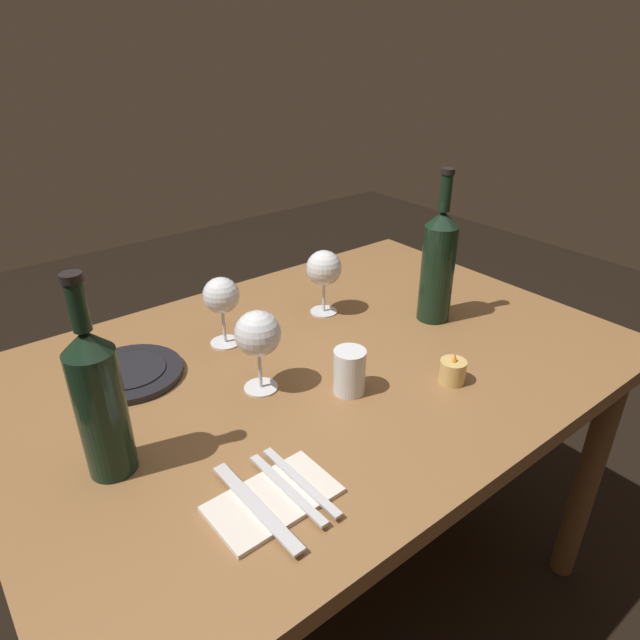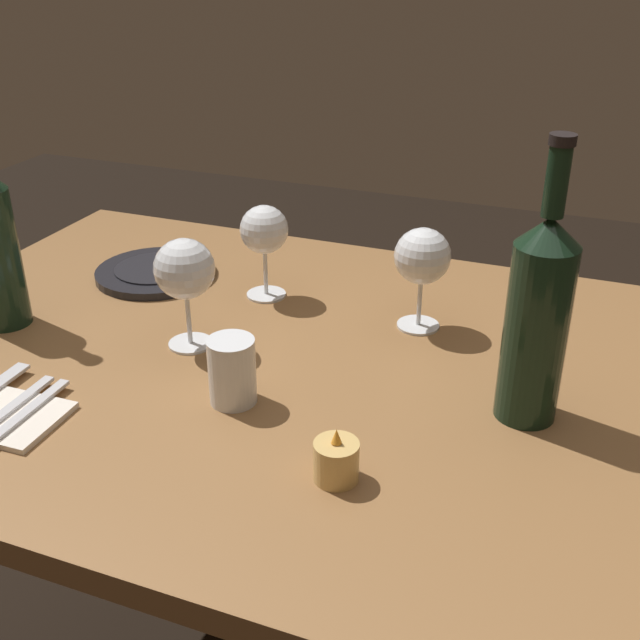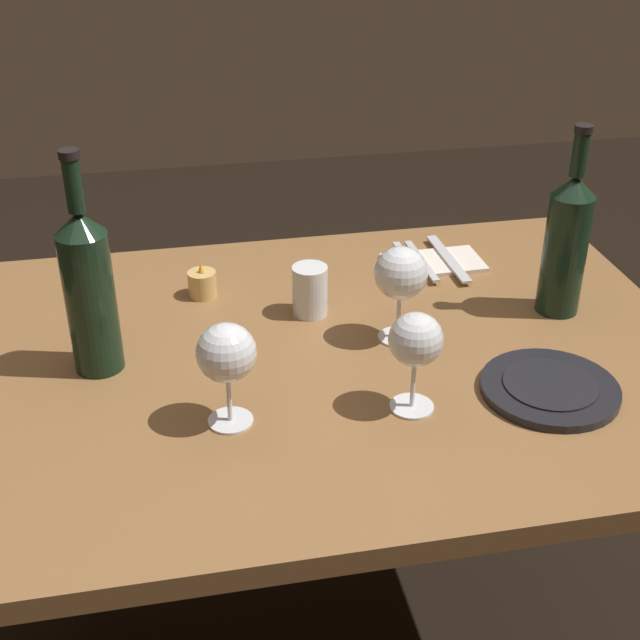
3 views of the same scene
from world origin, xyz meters
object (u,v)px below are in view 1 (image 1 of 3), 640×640
(votive_candle, at_px, (452,372))
(dinner_plate, at_px, (130,373))
(wine_glass_right, at_px, (324,269))
(wine_glass_centre, at_px, (221,297))
(wine_bottle, at_px, (438,264))
(fork_inner, at_px, (287,489))
(water_tumbler, at_px, (349,373))
(fork_outer, at_px, (300,481))
(folded_napkin, at_px, (273,500))
(table_knife, at_px, (256,506))
(wine_bottle_second, at_px, (99,400))
(wine_glass_left, at_px, (258,335))

(votive_candle, distance_m, dinner_plate, 0.64)
(wine_glass_right, distance_m, wine_glass_centre, 0.27)
(wine_bottle, xyz_separation_m, fork_inner, (0.61, 0.25, -0.13))
(water_tumbler, xyz_separation_m, fork_outer, (0.22, 0.14, -0.03))
(folded_napkin, xyz_separation_m, fork_outer, (-0.05, 0.00, 0.01))
(votive_candle, distance_m, fork_inner, 0.43)
(table_knife, bearing_deg, votive_candle, -175.05)
(wine_bottle, xyz_separation_m, wine_bottle_second, (0.79, 0.03, -0.01))
(water_tumbler, relative_size, dinner_plate, 0.43)
(wine_glass_centre, distance_m, water_tumbler, 0.33)
(wine_bottle_second, bearing_deg, wine_glass_left, -172.35)
(fork_inner, bearing_deg, wine_glass_left, -114.96)
(wine_glass_left, distance_m, wine_bottle, 0.49)
(folded_napkin, bearing_deg, table_knife, 0.00)
(wine_glass_right, relative_size, wine_bottle, 0.45)
(wine_bottle, xyz_separation_m, water_tumbler, (0.36, 0.11, -0.10))
(wine_bottle, bearing_deg, wine_glass_right, -44.79)
(dinner_plate, bearing_deg, folded_napkin, 94.93)
(table_knife, bearing_deg, wine_glass_left, -124.19)
(wine_glass_right, bearing_deg, wine_glass_centre, -3.62)
(dinner_plate, distance_m, fork_outer, 0.47)
(wine_bottle, xyz_separation_m, votive_candle, (0.18, 0.21, -0.12))
(wine_bottle, relative_size, wine_bottle_second, 1.07)
(wine_glass_left, bearing_deg, fork_inner, 65.04)
(wine_glass_left, height_order, votive_candle, wine_glass_left)
(table_knife, bearing_deg, wine_glass_right, -137.40)
(wine_glass_right, height_order, dinner_plate, wine_glass_right)
(table_knife, bearing_deg, dinner_plate, -88.82)
(wine_glass_left, distance_m, table_knife, 0.33)
(fork_inner, height_order, fork_outer, same)
(wine_bottle, bearing_deg, fork_outer, 23.18)
(wine_glass_centre, xyz_separation_m, table_knife, (0.21, 0.45, -0.10))
(wine_glass_left, height_order, wine_glass_right, wine_glass_left)
(fork_inner, height_order, table_knife, same)
(folded_napkin, bearing_deg, fork_outer, 180.00)
(wine_bottle, distance_m, water_tumbler, 0.39)
(wine_glass_right, distance_m, folded_napkin, 0.63)
(fork_inner, bearing_deg, wine_bottle, -157.68)
(water_tumbler, relative_size, table_knife, 0.43)
(votive_candle, bearing_deg, water_tumbler, -29.43)
(dinner_plate, xyz_separation_m, table_knife, (-0.01, 0.46, 0.00))
(votive_candle, xyz_separation_m, dinner_plate, (0.49, -0.41, -0.02))
(wine_glass_left, height_order, water_tumbler, wine_glass_left)
(fork_inner, bearing_deg, table_knife, 0.00)
(wine_bottle_second, relative_size, water_tumbler, 3.72)
(wine_glass_centre, height_order, fork_inner, wine_glass_centre)
(wine_glass_centre, bearing_deg, fork_inner, 71.40)
(water_tumbler, distance_m, fork_outer, 0.27)
(folded_napkin, distance_m, fork_outer, 0.05)
(wine_bottle_second, height_order, votive_candle, wine_bottle_second)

